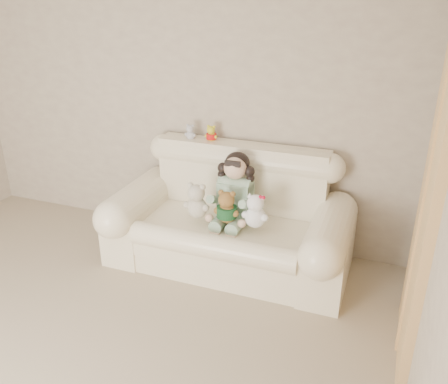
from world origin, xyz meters
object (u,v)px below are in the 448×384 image
sofa (228,213)px  seated_child (235,187)px  cream_teddy (197,197)px  brown_teddy (227,204)px  white_cat (256,207)px

sofa → seated_child: 0.23m
cream_teddy → brown_teddy: bearing=19.3°
brown_teddy → cream_teddy: bearing=-155.3°
white_cat → sofa: bearing=132.9°
seated_child → brown_teddy: size_ratio=1.84×
seated_child → brown_teddy: bearing=-85.4°
white_cat → cream_teddy: 0.51m
seated_child → white_cat: (0.25, -0.22, -0.06)m
white_cat → cream_teddy: cream_teddy is taller
sofa → cream_teddy: bearing=-147.2°
brown_teddy → cream_teddy: size_ratio=0.92×
white_cat → brown_teddy: bearing=159.8°
sofa → white_cat: bearing=-25.8°
sofa → seated_child: bearing=65.1°
seated_child → brown_teddy: seated_child is taller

